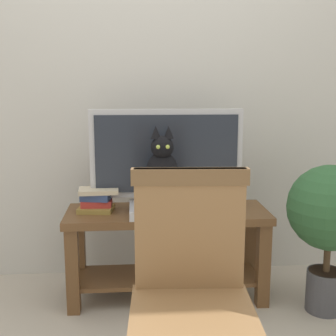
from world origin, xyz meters
The scene contains 8 objects.
back_wall centered at (0.00, 0.90, 1.40)m, with size 7.00×0.12×2.80m, color beige.
tv_stand centered at (0.06, 0.45, 0.36)m, with size 1.16×0.41×0.53m.
tv centered at (0.06, 0.51, 0.84)m, with size 0.88×0.20×0.58m.
media_box centered at (0.03, 0.39, 0.56)m, with size 0.36×0.29×0.05m.
cat centered at (0.03, 0.37, 0.76)m, with size 0.20×0.29×0.45m.
wooden_chair centered at (0.07, -0.59, 0.56)m, with size 0.45×0.45×0.96m.
book_stack centered at (-0.34, 0.48, 0.60)m, with size 0.24×0.18×0.13m.
potted_plant centered at (0.93, 0.21, 0.55)m, with size 0.47×0.47×0.83m.
Camera 1 is at (-0.13, -2.04, 1.26)m, focal length 47.96 mm.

